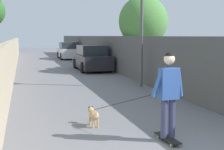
# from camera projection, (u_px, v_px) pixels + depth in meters

# --- Properties ---
(ground_plane) EXTENTS (80.00, 80.00, 0.00)m
(ground_plane) POSITION_uv_depth(u_px,v_px,m) (66.00, 73.00, 17.66)
(ground_plane) COLOR slate
(wall_left) EXTENTS (48.00, 0.30, 1.86)m
(wall_left) POSITION_uv_depth(u_px,v_px,m) (10.00, 61.00, 14.83)
(wall_left) COLOR tan
(wall_left) RESTS_ON ground
(fence_right) EXTENTS (48.00, 0.30, 2.11)m
(fence_right) POSITION_uv_depth(u_px,v_px,m) (125.00, 56.00, 16.43)
(fence_right) COLOR #4C4C4C
(fence_right) RESTS_ON ground
(tree_right_near) EXTENTS (2.78, 2.78, 4.37)m
(tree_right_near) POSITION_uv_depth(u_px,v_px,m) (143.00, 22.00, 17.53)
(tree_right_near) COLOR #473523
(tree_right_near) RESTS_ON ground
(lamp_post) EXTENTS (0.36, 0.36, 4.29)m
(lamp_post) POSITION_uv_depth(u_px,v_px,m) (142.00, 16.00, 12.49)
(lamp_post) COLOR #4C4C51
(lamp_post) RESTS_ON ground
(skateboard) EXTENTS (0.81, 0.24, 0.08)m
(skateboard) POSITION_uv_depth(u_px,v_px,m) (167.00, 138.00, 6.24)
(skateboard) COLOR black
(skateboard) RESTS_ON ground
(person_skateboarder) EXTENTS (0.24, 0.71, 1.72)m
(person_skateboarder) POSITION_uv_depth(u_px,v_px,m) (169.00, 88.00, 6.11)
(person_skateboarder) COLOR #333859
(person_skateboarder) RESTS_ON skateboard
(dog) EXTENTS (1.78, 1.33, 1.06)m
(dog) POSITION_uv_depth(u_px,v_px,m) (94.00, 115.00, 7.28)
(dog) COLOR tan
(dog) RESTS_ON ground
(car_near) EXTENTS (4.29, 1.80, 1.54)m
(car_near) POSITION_uv_depth(u_px,v_px,m) (92.00, 59.00, 19.08)
(car_near) COLOR black
(car_near) RESTS_ON ground
(car_far) EXTENTS (3.84, 1.80, 1.54)m
(car_far) POSITION_uv_depth(u_px,v_px,m) (69.00, 51.00, 28.44)
(car_far) COLOR silver
(car_far) RESTS_ON ground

